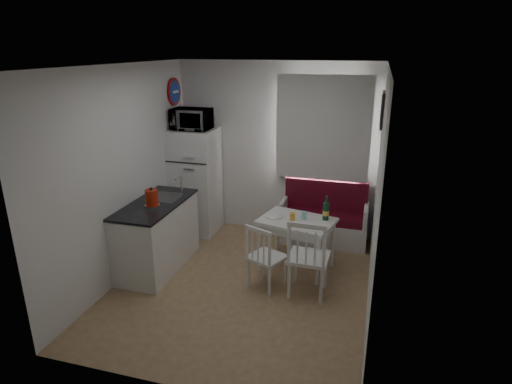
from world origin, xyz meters
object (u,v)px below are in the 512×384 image
kitchen_counter (157,235)px  chair_right (308,251)px  wine_bottle (326,208)px  dining_table (297,225)px  microwave (191,119)px  chair_left (265,252)px  fridge (196,181)px  bench (323,223)px  kettle (152,198)px

kitchen_counter → chair_right: bearing=-6.2°
wine_bottle → dining_table: bearing=-164.1°
dining_table → microwave: bearing=170.1°
dining_table → chair_left: bearing=-97.6°
fridge → bench: bearing=3.2°
chair_right → chair_left: bearing=179.1°
chair_left → wine_bottle: size_ratio=1.57×
dining_table → microwave: size_ratio=1.87×
kitchen_counter → dining_table: 1.82m
kettle → kitchen_counter: bearing=108.2°
kitchen_counter → chair_left: (1.50, -0.20, 0.06)m
kitchen_counter → fridge: 1.29m
kitchen_counter → wine_bottle: bearing=14.7°
kettle → fridge: bearing=91.2°
kitchen_counter → dining_table: bearing=14.4°
microwave → wine_bottle: bearing=-17.1°
wine_bottle → fridge: bearing=161.6°
kitchen_counter → kettle: bearing=-71.8°
microwave → kitchen_counter: bearing=-90.9°
kitchen_counter → kettle: size_ratio=5.33×
kitchen_counter → kettle: (0.05, -0.15, 0.57)m
fridge → kitchen_counter: bearing=-90.9°
fridge → kettle: 1.41m
dining_table → chair_left: size_ratio=2.05×
wine_bottle → chair_left: bearing=-128.4°
kitchen_counter → chair_right: 2.02m
microwave → wine_bottle: 2.37m
bench → fridge: 2.04m
bench → wine_bottle: bearing=-82.3°
chair_right → microwave: (-1.99, 1.41, 1.17)m
microwave → wine_bottle: size_ratio=1.72×
kettle → wine_bottle: size_ratio=0.77×
kitchen_counter → microwave: 1.78m
chair_left → fridge: size_ratio=0.31×
chair_left → kettle: bearing=-159.0°
chair_left → fridge: 2.10m
kitchen_counter → kettle: kitchen_counter is taller
fridge → chair_left: bearing=-44.3°
chair_left → kettle: size_ratio=2.04×
kettle → wine_bottle: 2.18m
dining_table → kettle: size_ratio=4.19×
kettle → microwave: bearing=91.3°
chair_right → microwave: bearing=145.3°
kettle → wine_bottle: (2.06, 0.70, -0.18)m
kettle → chair_left: bearing=-2.1°
chair_right → fridge: fridge is taller
chair_right → wine_bottle: 0.81m
dining_table → kettle: bearing=-147.3°
chair_left → microwave: 2.40m
fridge → microwave: size_ratio=2.93×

